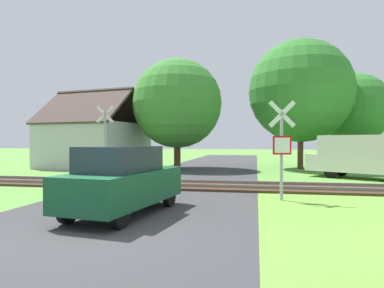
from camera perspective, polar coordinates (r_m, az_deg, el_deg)
The scene contains 11 objects.
ground_plane at distance 7.76m, azimuth -15.77°, elevation -13.82°, with size 160.00×160.00×0.00m, color #5B933D.
road_asphalt at distance 9.55m, azimuth -10.31°, elevation -11.10°, with size 6.82×80.00×0.01m, color #38383A.
rail_track at distance 14.64m, azimuth -2.67°, elevation -6.86°, with size 60.00×2.60×0.22m.
stop_sign_near at distance 11.41m, azimuth 14.73°, elevation -0.21°, with size 0.86×0.22×3.23m.
crossing_sign_far at distance 17.51m, azimuth -14.33°, elevation 1.11°, with size 0.85×0.28×3.71m.
house at distance 26.09m, azimuth -15.97°, elevation 0.17°, with size 7.58×7.35×5.75m.
tree_far at distance 28.07m, azimuth 25.43°, elevation 5.34°, with size 5.18×5.18×6.95m.
tree_center at distance 24.35m, azimuth -2.48°, elevation 6.75°, with size 6.30×6.30×7.76m.
tree_right at distance 25.32m, azimuth 17.63°, elevation 8.40°, with size 7.17×7.17×9.03m.
mail_truck at distance 19.58m, azimuth 26.38°, elevation -1.60°, with size 5.13×4.20×2.24m.
parked_car at distance 9.15m, azimuth -11.39°, elevation -5.96°, with size 2.22×4.20×1.78m.
Camera 1 is at (3.36, -6.74, 1.90)m, focal length 32.00 mm.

